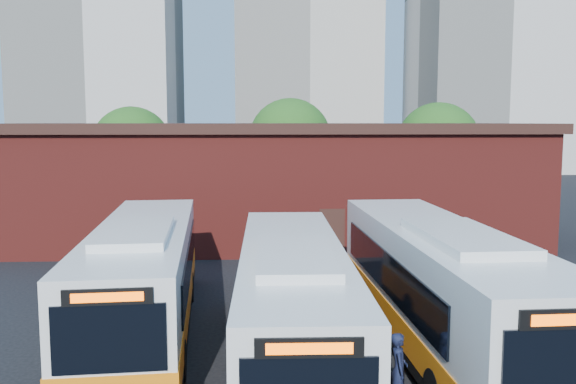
{
  "coord_description": "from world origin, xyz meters",
  "views": [
    {
      "loc": [
        -0.38,
        -14.32,
        6.46
      ],
      "look_at": [
        0.63,
        7.83,
        3.92
      ],
      "focal_mm": 38.0,
      "sensor_mm": 36.0,
      "label": 1
    }
  ],
  "objects_px": {
    "bus_mideast": "(293,311)",
    "bus_east": "(440,294)",
    "transit_worker": "(399,369)",
    "bus_midwest": "(144,283)"
  },
  "relations": [
    {
      "from": "bus_mideast",
      "to": "bus_east",
      "type": "relative_size",
      "value": 0.93
    },
    {
      "from": "transit_worker",
      "to": "bus_mideast",
      "type": "bearing_deg",
      "value": 54.36
    },
    {
      "from": "bus_midwest",
      "to": "transit_worker",
      "type": "xyz_separation_m",
      "value": [
        6.68,
        -4.99,
        -0.76
      ]
    },
    {
      "from": "bus_mideast",
      "to": "transit_worker",
      "type": "relative_size",
      "value": 7.48
    },
    {
      "from": "bus_midwest",
      "to": "transit_worker",
      "type": "height_order",
      "value": "bus_midwest"
    },
    {
      "from": "bus_midwest",
      "to": "transit_worker",
      "type": "distance_m",
      "value": 8.37
    },
    {
      "from": "bus_midwest",
      "to": "bus_mideast",
      "type": "xyz_separation_m",
      "value": [
        4.37,
        -2.86,
        -0.04
      ]
    },
    {
      "from": "bus_midwest",
      "to": "bus_east",
      "type": "height_order",
      "value": "bus_east"
    },
    {
      "from": "bus_mideast",
      "to": "transit_worker",
      "type": "distance_m",
      "value": 3.22
    },
    {
      "from": "bus_east",
      "to": "bus_mideast",
      "type": "bearing_deg",
      "value": -168.83
    }
  ]
}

